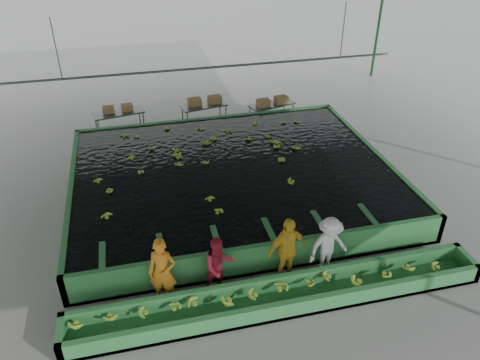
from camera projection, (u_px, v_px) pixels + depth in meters
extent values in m
plane|color=gray|center=(244.00, 217.00, 14.05)|extent=(80.00, 80.00, 0.00)
cube|color=gray|center=(245.00, 51.00, 11.42)|extent=(20.00, 22.00, 0.04)
cube|color=black|center=(232.00, 168.00, 14.84)|extent=(9.70, 7.70, 0.00)
cylinder|color=#59605B|center=(210.00, 68.00, 16.60)|extent=(0.08, 0.08, 14.00)
cylinder|color=#59605B|center=(56.00, 49.00, 15.06)|extent=(0.04, 0.04, 2.00)
cylinder|color=#59605B|center=(343.00, 30.00, 17.09)|extent=(0.04, 0.04, 2.00)
imported|color=orange|center=(163.00, 272.00, 10.73)|extent=(0.75, 0.60, 1.78)
imported|color=#AC2036|center=(219.00, 266.00, 11.05)|extent=(0.86, 0.72, 1.58)
imported|color=gold|center=(287.00, 250.00, 11.32)|extent=(1.16, 0.70, 1.85)
imported|color=white|center=(329.00, 246.00, 11.60)|extent=(1.16, 0.78, 1.66)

